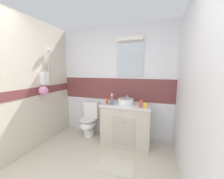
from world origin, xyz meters
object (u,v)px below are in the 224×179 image
sink_basin (126,101)px  soap_dispenser (141,103)px  toilet (89,120)px  lotion_bottle_short (145,105)px  toothbrush_cup (112,102)px  deodorant_spray_can (107,100)px

sink_basin → soap_dispenser: size_ratio=2.03×
toilet → lotion_bottle_short: size_ratio=6.48×
toilet → soap_dispenser: bearing=-8.9°
toothbrush_cup → soap_dispenser: bearing=-0.4°
lotion_bottle_short → toothbrush_cup: bearing=178.7°
sink_basin → lotion_bottle_short: (0.40, -0.16, 0.00)m
toilet → soap_dispenser: size_ratio=4.47×
deodorant_spray_can → lotion_bottle_short: 0.77m
lotion_bottle_short → sink_basin: bearing=158.5°
toothbrush_cup → lotion_bottle_short: toothbrush_cup is taller
toilet → toothbrush_cup: size_ratio=3.51×
toothbrush_cup → toilet: bearing=163.8°
sink_basin → toothbrush_cup: (-0.25, -0.14, -0.00)m
toilet → toothbrush_cup: (0.63, -0.18, 0.54)m
toothbrush_cup → soap_dispenser: size_ratio=1.27×
sink_basin → lotion_bottle_short: bearing=-21.5°
soap_dispenser → deodorant_spray_can: 0.68m
soap_dispenser → lotion_bottle_short: soap_dispenser is taller
toilet → soap_dispenser: (1.20, -0.19, 0.55)m
toothbrush_cup → lotion_bottle_short: bearing=-1.3°
toilet → toothbrush_cup: bearing=-16.2°
sink_basin → lotion_bottle_short: sink_basin is taller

